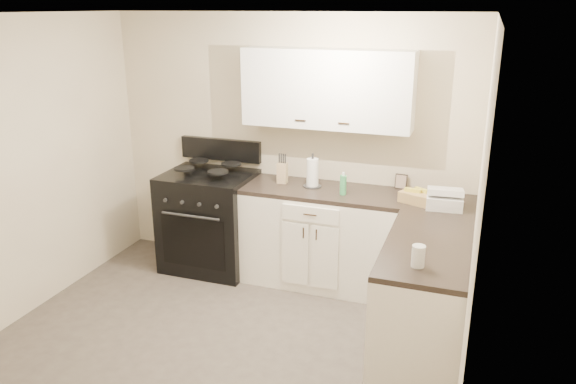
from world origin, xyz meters
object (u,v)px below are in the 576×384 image
(stove, at_px, (211,223))
(knife_block, at_px, (282,173))
(wicker_basket, at_px, (417,197))
(paper_towel, at_px, (312,173))
(countertop_grill, at_px, (444,201))

(stove, xyz_separation_m, knife_block, (0.74, 0.09, 0.58))
(stove, distance_m, knife_block, 0.94)
(wicker_basket, bearing_deg, stove, 178.31)
(knife_block, bearing_deg, stove, -173.68)
(knife_block, height_order, paper_towel, paper_towel)
(countertop_grill, bearing_deg, wicker_basket, 164.44)
(paper_towel, relative_size, wicker_basket, 0.99)
(countertop_grill, bearing_deg, knife_block, 167.57)
(wicker_basket, bearing_deg, paper_towel, 172.50)
(stove, bearing_deg, countertop_grill, -2.57)
(stove, xyz_separation_m, wicker_basket, (2.02, -0.06, 0.53))
(stove, bearing_deg, paper_towel, 3.79)
(paper_towel, bearing_deg, wicker_basket, -7.50)
(countertop_grill, bearing_deg, paper_towel, 166.68)
(knife_block, xyz_separation_m, wicker_basket, (1.28, -0.15, -0.05))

